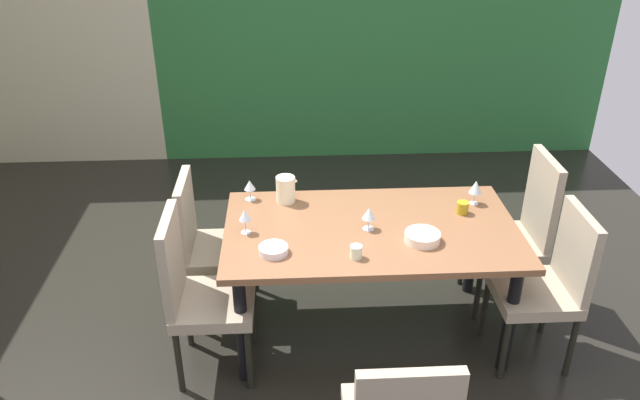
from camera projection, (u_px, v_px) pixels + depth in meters
The scene contains 17 objects.
ground_plane at pixel (292, 359), 3.71m from camera, with size 6.22×6.05×0.02m, color black.
back_panel_interior at pixel (45, 31), 5.62m from camera, with size 1.91×0.10×2.54m, color beige.
garden_window_panel at pixel (387, 26), 5.77m from camera, with size 4.31×0.10×2.54m, color #2C6E35.
dining_table at pixel (371, 240), 3.62m from camera, with size 1.69×0.96×0.75m.
chair_right_near at pixel (549, 280), 3.49m from camera, with size 0.44×0.44×0.96m.
chair_left_far at pixel (208, 240), 3.87m from camera, with size 0.45×0.44×0.95m.
chair_right_far at pixel (520, 227), 3.95m from camera, with size 0.44×0.44×1.04m.
chair_left_near at pixel (197, 290), 3.39m from camera, with size 0.45×0.44×1.00m.
wine_glass_corner at pixel (245, 216), 3.47m from camera, with size 0.07×0.07×0.15m.
wine_glass_north at pixel (369, 214), 3.51m from camera, with size 0.08×0.08×0.13m.
wine_glass_left at pixel (476, 187), 3.77m from camera, with size 0.08×0.08×0.16m.
wine_glass_rear at pixel (250, 186), 3.83m from camera, with size 0.07×0.07×0.13m.
serving_bowl_center at pixel (422, 237), 3.43m from camera, with size 0.20×0.20×0.05m, color #FCE6CE.
serving_bowl_east at pixel (273, 250), 3.33m from camera, with size 0.16×0.16×0.04m, color white.
cup_right at pixel (462, 208), 3.70m from camera, with size 0.07×0.07×0.07m, color #B2931B.
cup_near_shelf at pixel (356, 252), 3.28m from camera, with size 0.07×0.07×0.07m, color silver.
pitcher_front at pixel (286, 189), 3.81m from camera, with size 0.13×0.12×0.17m.
Camera 1 is at (0.02, -2.83, 2.58)m, focal length 35.00 mm.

